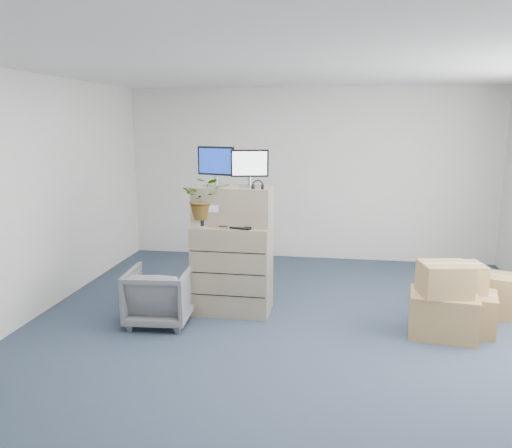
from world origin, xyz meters
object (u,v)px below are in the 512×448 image
object	(u,v)px
filing_cabinet_lower	(233,269)
potted_plant	(204,204)
monitor_left	(216,164)
office_chair	(159,293)
keyboard	(236,226)
monitor_right	(250,166)
water_bottle	(236,213)

from	to	relation	value
filing_cabinet_lower	potted_plant	size ratio (longest dim) A/B	2.01
monitor_left	office_chair	xyz separation A→B (m)	(-0.55, -0.55, -1.42)
filing_cabinet_lower	keyboard	xyz separation A→B (m)	(0.06, -0.10, 0.54)
monitor_right	potted_plant	world-z (taller)	monitor_right
monitor_left	water_bottle	world-z (taller)	monitor_left
water_bottle	monitor_right	bearing A→B (deg)	-2.04
filing_cabinet_lower	monitor_left	xyz separation A→B (m)	(-0.20, 0.07, 1.24)
monitor_right	water_bottle	distance (m)	0.57
monitor_left	potted_plant	size ratio (longest dim) A/B	0.88
monitor_left	monitor_right	xyz separation A→B (m)	(0.40, -0.03, -0.02)
monitor_left	potted_plant	xyz separation A→B (m)	(-0.11, -0.16, -0.45)
filing_cabinet_lower	water_bottle	bearing A→B (deg)	42.47
monitor_right	filing_cabinet_lower	bearing A→B (deg)	177.48
potted_plant	filing_cabinet_lower	bearing A→B (deg)	16.09
filing_cabinet_lower	monitor_left	distance (m)	1.26
monitor_left	office_chair	world-z (taller)	monitor_left
water_bottle	potted_plant	distance (m)	0.40
monitor_right	monitor_left	bearing A→B (deg)	163.40
potted_plant	office_chair	size ratio (longest dim) A/B	0.75
monitor_right	keyboard	size ratio (longest dim) A/B	1.01
monitor_left	potted_plant	bearing A→B (deg)	-110.92
water_bottle	office_chair	size ratio (longest dim) A/B	0.41
monitor_left	water_bottle	xyz separation A→B (m)	(0.25, -0.03, -0.57)
water_bottle	office_chair	bearing A→B (deg)	-146.42
water_bottle	keyboard	bearing A→B (deg)	-82.73
monitor_right	water_bottle	xyz separation A→B (m)	(-0.16, 0.01, -0.55)
office_chair	water_bottle	bearing A→B (deg)	-150.66
keyboard	water_bottle	xyz separation A→B (m)	(-0.02, 0.14, 0.13)
keyboard	potted_plant	world-z (taller)	potted_plant
keyboard	water_bottle	size ratio (longest dim) A/B	1.46
office_chair	monitor_right	bearing A→B (deg)	-155.58
keyboard	potted_plant	distance (m)	0.46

